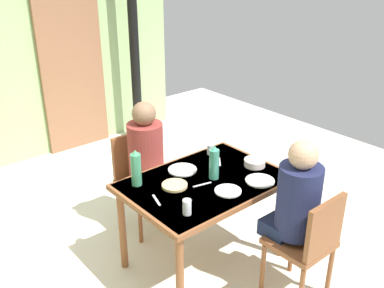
{
  "coord_description": "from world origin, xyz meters",
  "views": [
    {
      "loc": [
        -1.66,
        -2.3,
        2.36
      ],
      "look_at": [
        0.29,
        -0.0,
        1.0
      ],
      "focal_mm": 41.01,
      "sensor_mm": 36.0,
      "label": 1
    }
  ],
  "objects": [
    {
      "name": "cutlery_fork_near",
      "position": [
        0.58,
        -0.0,
        0.75
      ],
      "size": [
        0.11,
        0.12,
        0.0
      ],
      "primitive_type": "cube",
      "rotation": [
        0.0,
        0.0,
        0.85
      ],
      "color": "silver",
      "rests_on": "dining_table"
    },
    {
      "name": "water_bottle_green_near",
      "position": [
        0.36,
        -0.17,
        0.88
      ],
      "size": [
        0.08,
        0.08,
        0.27
      ],
      "color": "#3A8A71",
      "rests_on": "dining_table"
    },
    {
      "name": "wall_back",
      "position": [
        0.0,
        2.68,
        1.3
      ],
      "size": [
        4.02,
        0.1,
        2.61
      ],
      "primitive_type": "cube",
      "color": "#9FC07E",
      "rests_on": "ground_plane"
    },
    {
      "name": "person_far_diner",
      "position": [
        0.2,
        0.49,
        0.78
      ],
      "size": [
        0.3,
        0.37,
        0.77
      ],
      "rotation": [
        0.0,
        0.0,
        3.14
      ],
      "color": "maroon",
      "rests_on": "ground_plane"
    },
    {
      "name": "water_bottle_green_far",
      "position": [
        -0.14,
        0.13,
        0.88
      ],
      "size": [
        0.08,
        0.08,
        0.28
      ],
      "color": "#3F9067",
      "rests_on": "dining_table"
    },
    {
      "name": "chair_far_diner",
      "position": [
        0.2,
        0.62,
        0.5
      ],
      "size": [
        0.4,
        0.4,
        0.87
      ],
      "rotation": [
        0.0,
        0.0,
        3.14
      ],
      "color": "brown",
      "rests_on": "ground_plane"
    },
    {
      "name": "dinner_plate_far_center",
      "position": [
        0.26,
        0.08,
        0.75
      ],
      "size": [
        0.23,
        0.23,
        0.01
      ],
      "primitive_type": "cylinder",
      "color": "white",
      "rests_on": "dining_table"
    },
    {
      "name": "person_near_diner",
      "position": [
        0.56,
        -0.8,
        0.78
      ],
      "size": [
        0.3,
        0.37,
        0.77
      ],
      "color": "#182343",
      "rests_on": "ground_plane"
    },
    {
      "name": "drinking_glass_by_near_diner",
      "position": [
        0.63,
        0.16,
        0.79
      ],
      "size": [
        0.06,
        0.06,
        0.09
      ],
      "primitive_type": "cylinder",
      "color": "silver",
      "rests_on": "dining_table"
    },
    {
      "name": "chair_near_diner",
      "position": [
        0.56,
        -0.93,
        0.5
      ],
      "size": [
        0.4,
        0.4,
        0.87
      ],
      "color": "brown",
      "rests_on": "ground_plane"
    },
    {
      "name": "dinner_plate_near_left",
      "position": [
        0.59,
        -0.43,
        0.75
      ],
      "size": [
        0.22,
        0.22,
        0.01
      ],
      "primitive_type": "cylinder",
      "color": "white",
      "rests_on": "dining_table"
    },
    {
      "name": "drinking_glass_by_far_diner",
      "position": [
        -0.11,
        -0.42,
        0.8
      ],
      "size": [
        0.06,
        0.06,
        0.11
      ],
      "primitive_type": "cylinder",
      "color": "silver",
      "rests_on": "dining_table"
    },
    {
      "name": "ground_plane",
      "position": [
        0.0,
        0.0,
        0.0
      ],
      "size": [
        6.96,
        6.96,
        0.0
      ],
      "primitive_type": "plane",
      "color": "silver"
    },
    {
      "name": "door_wooden",
      "position": [
        0.6,
        2.6,
        1.0
      ],
      "size": [
        0.8,
        0.05,
        2.0
      ],
      "primitive_type": "cube",
      "color": "#915F42",
      "rests_on": "ground_plane"
    },
    {
      "name": "serving_bowl_center",
      "position": [
        0.75,
        -0.23,
        0.78
      ],
      "size": [
        0.17,
        0.17,
        0.05
      ],
      "primitive_type": "cylinder",
      "color": "silver",
      "rests_on": "dining_table"
    },
    {
      "name": "dining_table",
      "position": [
        0.29,
        -0.15,
        0.67
      ],
      "size": [
        1.21,
        0.85,
        0.75
      ],
      "color": "brown",
      "rests_on": "ground_plane"
    },
    {
      "name": "bread_plate_sliced",
      "position": [
        0.06,
        -0.08,
        0.76
      ],
      "size": [
        0.19,
        0.19,
        0.02
      ],
      "primitive_type": "cylinder",
      "color": "#DBB77A",
      "rests_on": "dining_table"
    },
    {
      "name": "dinner_plate_near_right",
      "position": [
        0.3,
        -0.39,
        0.75
      ],
      "size": [
        0.19,
        0.19,
        0.01
      ],
      "primitive_type": "cylinder",
      "color": "white",
      "rests_on": "dining_table"
    },
    {
      "name": "stove_pipe_column",
      "position": [
        1.32,
        2.33,
        1.3
      ],
      "size": [
        0.12,
        0.12,
        2.61
      ],
      "primitive_type": "cylinder",
      "color": "black",
      "rests_on": "ground_plane"
    },
    {
      "name": "cutlery_knife_far",
      "position": [
        -0.16,
        -0.15,
        0.75
      ],
      "size": [
        0.06,
        0.15,
        0.0
      ],
      "primitive_type": "cube",
      "rotation": [
        0.0,
        0.0,
        1.26
      ],
      "color": "silver",
      "rests_on": "dining_table"
    },
    {
      "name": "cutlery_knife_near",
      "position": [
        0.23,
        -0.19,
        0.75
      ],
      "size": [
        0.15,
        0.05,
        0.0
      ],
      "primitive_type": "cube",
      "rotation": [
        0.0,
        0.0,
        2.91
      ],
      "color": "silver",
      "rests_on": "dining_table"
    }
  ]
}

